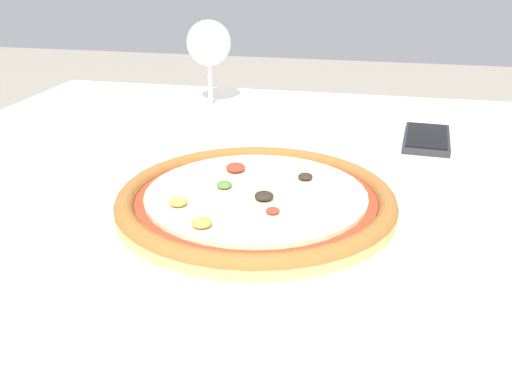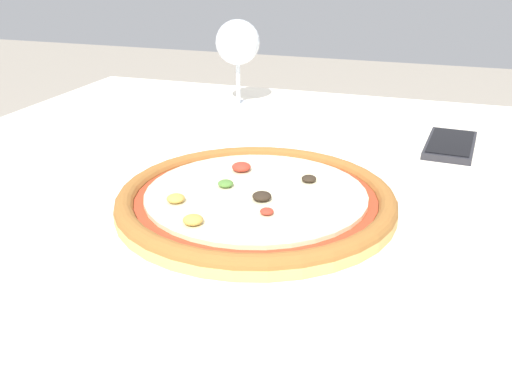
{
  "view_description": "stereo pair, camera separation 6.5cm",
  "coord_description": "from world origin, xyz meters",
  "views": [
    {
      "loc": [
        0.03,
        -0.64,
        1.02
      ],
      "look_at": [
        -0.1,
        -0.06,
        0.76
      ],
      "focal_mm": 40.0,
      "sensor_mm": 36.0,
      "label": 1
    },
    {
      "loc": [
        0.09,
        -0.62,
        1.02
      ],
      "look_at": [
        -0.1,
        -0.06,
        0.76
      ],
      "focal_mm": 40.0,
      "sensor_mm": 36.0,
      "label": 2
    }
  ],
  "objects": [
    {
      "name": "pizza_plate",
      "position": [
        -0.1,
        -0.06,
        0.75
      ],
      "size": [
        0.34,
        0.34,
        0.04
      ],
      "color": "white",
      "rests_on": "dining_table"
    },
    {
      "name": "wine_glass_far_left",
      "position": [
        -0.29,
        0.4,
        0.85
      ],
      "size": [
        0.08,
        0.08,
        0.16
      ],
      "color": "silver",
      "rests_on": "dining_table"
    },
    {
      "name": "dining_table",
      "position": [
        0.0,
        0.0,
        0.66
      ],
      "size": [
        1.34,
        1.12,
        0.73
      ],
      "color": "brown",
      "rests_on": "ground_plane"
    },
    {
      "name": "cell_phone",
      "position": [
        0.11,
        0.27,
        0.74
      ],
      "size": [
        0.08,
        0.15,
        0.01
      ],
      "color": "#232328",
      "rests_on": "dining_table"
    }
  ]
}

